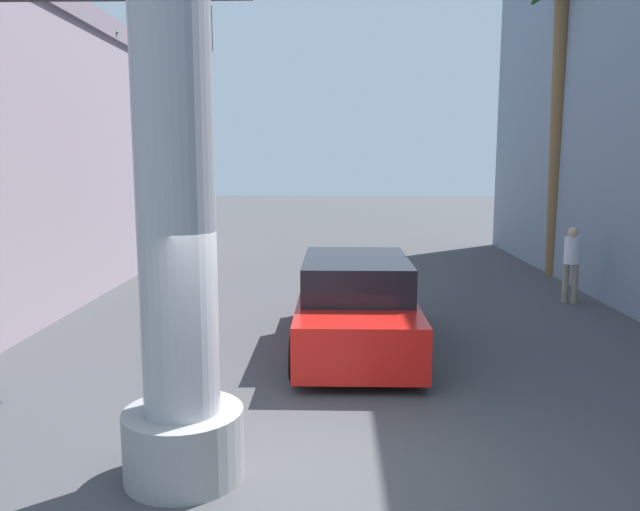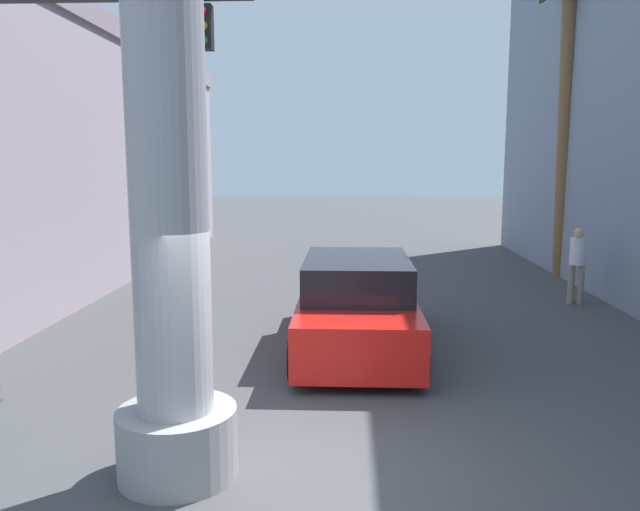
# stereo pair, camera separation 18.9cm
# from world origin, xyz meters

# --- Properties ---
(ground_plane) EXTENTS (86.51, 86.51, 0.00)m
(ground_plane) POSITION_xyz_m (0.00, 10.00, 0.00)
(ground_plane) COLOR #424244
(street_lamp) EXTENTS (2.23, 0.28, 7.15)m
(street_lamp) POSITION_xyz_m (6.08, 6.98, 4.30)
(street_lamp) COLOR #59595E
(street_lamp) RESTS_ON ground
(traffic_light_mast) EXTENTS (5.40, 0.32, 5.84)m
(traffic_light_mast) POSITION_xyz_m (-4.74, 4.43, 4.14)
(traffic_light_mast) COLOR #333333
(traffic_light_mast) RESTS_ON ground
(car_lead) EXTENTS (2.02, 4.75, 1.56)m
(car_lead) POSITION_xyz_m (0.59, 4.52, 0.74)
(car_lead) COLOR black
(car_lead) RESTS_ON ground
(palm_tree_mid_right) EXTENTS (2.97, 2.72, 8.26)m
(palm_tree_mid_right) POSITION_xyz_m (6.29, 11.47, 4.91)
(palm_tree_mid_right) COLOR brown
(palm_tree_mid_right) RESTS_ON ground
(palm_tree_mid_left) EXTENTS (3.27, 3.38, 7.16)m
(palm_tree_mid_left) POSITION_xyz_m (-6.84, 10.46, 4.61)
(palm_tree_mid_left) COLOR brown
(palm_tree_mid_left) RESTS_ON ground
(pedestrian_far_left) EXTENTS (0.46, 0.46, 1.75)m
(pedestrian_far_left) POSITION_xyz_m (-5.41, 14.10, 1.03)
(pedestrian_far_left) COLOR black
(pedestrian_far_left) RESTS_ON ground
(pedestrian_mid_right) EXTENTS (0.45, 0.45, 1.72)m
(pedestrian_mid_right) POSITION_xyz_m (5.54, 8.05, 1.01)
(pedestrian_mid_right) COLOR gray
(pedestrian_mid_right) RESTS_ON ground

